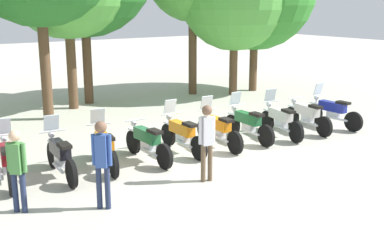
# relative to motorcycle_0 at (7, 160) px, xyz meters

# --- Properties ---
(ground_plane) EXTENTS (80.00, 80.00, 0.00)m
(ground_plane) POSITION_rel_motorcycle_0_xyz_m (5.04, -0.49, -0.52)
(ground_plane) COLOR #BCB7A8
(motorcycle_0) EXTENTS (0.71, 2.18, 1.37)m
(motorcycle_0) POSITION_rel_motorcycle_0_xyz_m (0.00, 0.00, 0.00)
(motorcycle_0) COLOR black
(motorcycle_0) RESTS_ON ground_plane
(motorcycle_1) EXTENTS (0.62, 2.19, 1.37)m
(motorcycle_1) POSITION_rel_motorcycle_0_xyz_m (1.12, -0.31, 0.00)
(motorcycle_1) COLOR black
(motorcycle_1) RESTS_ON ground_plane
(motorcycle_2) EXTENTS (0.72, 2.17, 1.37)m
(motorcycle_2) POSITION_rel_motorcycle_0_xyz_m (2.24, -0.27, 0.00)
(motorcycle_2) COLOR black
(motorcycle_2) RESTS_ON ground_plane
(motorcycle_3) EXTENTS (0.62, 2.19, 0.99)m
(motorcycle_3) POSITION_rel_motorcycle_0_xyz_m (3.36, -0.43, -0.01)
(motorcycle_3) COLOR black
(motorcycle_3) RESTS_ON ground_plane
(motorcycle_4) EXTENTS (0.62, 2.19, 1.37)m
(motorcycle_4) POSITION_rel_motorcycle_0_xyz_m (4.48, -0.33, 0.00)
(motorcycle_4) COLOR black
(motorcycle_4) RESTS_ON ground_plane
(motorcycle_5) EXTENTS (0.62, 2.19, 1.37)m
(motorcycle_5) POSITION_rel_motorcycle_0_xyz_m (5.61, -0.47, 0.00)
(motorcycle_5) COLOR black
(motorcycle_5) RESTS_ON ground_plane
(motorcycle_6) EXTENTS (0.62, 2.19, 1.37)m
(motorcycle_6) POSITION_rel_motorcycle_0_xyz_m (6.73, -0.44, 0.00)
(motorcycle_6) COLOR black
(motorcycle_6) RESTS_ON ground_plane
(motorcycle_7) EXTENTS (0.73, 2.17, 1.37)m
(motorcycle_7) POSITION_rel_motorcycle_0_xyz_m (7.85, -0.65, 0.00)
(motorcycle_7) COLOR black
(motorcycle_7) RESTS_ON ground_plane
(motorcycle_8) EXTENTS (0.67, 2.18, 0.99)m
(motorcycle_8) POSITION_rel_motorcycle_0_xyz_m (8.97, -0.69, -0.01)
(motorcycle_8) COLOR black
(motorcycle_8) RESTS_ON ground_plane
(motorcycle_9) EXTENTS (0.62, 2.19, 1.37)m
(motorcycle_9) POSITION_rel_motorcycle_0_xyz_m (10.09, -0.77, 0.00)
(motorcycle_9) COLOR black
(motorcycle_9) RESTS_ON ground_plane
(person_0) EXTENTS (0.41, 0.28, 1.77)m
(person_0) POSITION_rel_motorcycle_0_xyz_m (3.75, -2.47, 0.53)
(person_0) COLOR brown
(person_0) RESTS_ON ground_plane
(person_1) EXTENTS (0.36, 0.33, 1.78)m
(person_1) POSITION_rel_motorcycle_0_xyz_m (1.20, -2.54, 0.54)
(person_1) COLOR #232D4C
(person_1) RESTS_ON ground_plane
(person_2) EXTENTS (0.34, 0.33, 1.64)m
(person_2) POSITION_rel_motorcycle_0_xyz_m (-0.21, -1.78, 0.44)
(person_2) COLOR #232D4C
(person_2) RESTS_ON ground_plane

